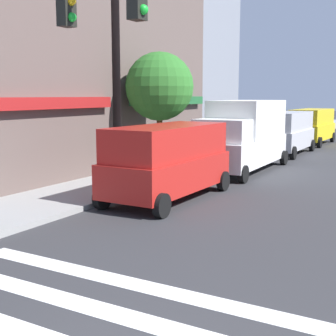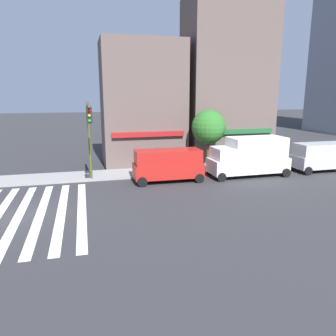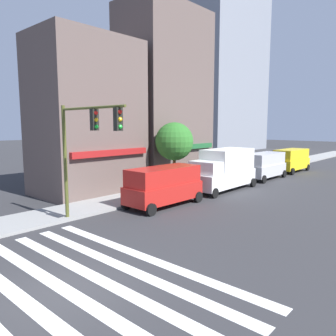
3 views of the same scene
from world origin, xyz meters
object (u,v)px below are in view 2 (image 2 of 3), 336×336
(box_truck_white, at_px, (250,156))
(van_silver, at_px, (323,156))
(van_red, at_px, (168,164))
(pedestrian_grey_coat, at_px, (191,157))
(street_tree, at_px, (209,127))
(traffic_signal, at_px, (89,126))

(box_truck_white, xyz_separation_m, van_silver, (6.73, -0.00, -0.30))
(van_red, distance_m, pedestrian_grey_coat, 4.23)
(street_tree, bearing_deg, van_silver, -17.12)
(van_silver, height_order, pedestrian_grey_coat, van_silver)
(box_truck_white, bearing_deg, pedestrian_grey_coat, 138.94)
(van_red, bearing_deg, traffic_signal, -178.33)
(van_red, relative_size, box_truck_white, 0.81)
(van_silver, xyz_separation_m, street_tree, (-9.09, 2.80, 2.32))
(van_red, relative_size, van_silver, 1.00)
(box_truck_white, relative_size, van_silver, 1.24)
(van_red, bearing_deg, pedestrian_grey_coat, 49.10)
(van_red, relative_size, street_tree, 1.03)
(box_truck_white, relative_size, pedestrian_grey_coat, 3.52)
(traffic_signal, height_order, pedestrian_grey_coat, traffic_signal)
(traffic_signal, xyz_separation_m, box_truck_white, (12.01, 0.07, -2.61))
(box_truck_white, height_order, street_tree, street_tree)
(box_truck_white, bearing_deg, van_silver, -0.88)
(van_silver, height_order, street_tree, street_tree)
(street_tree, bearing_deg, van_red, -146.26)
(box_truck_white, height_order, pedestrian_grey_coat, box_truck_white)
(pedestrian_grey_coat, relative_size, street_tree, 0.36)
(van_red, bearing_deg, box_truck_white, 0.92)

